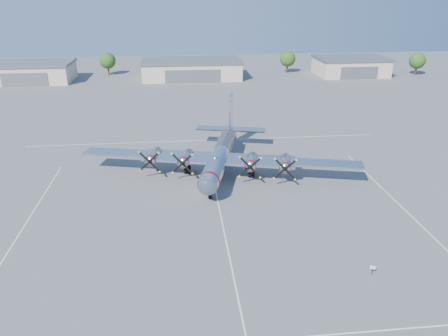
{
  "coord_description": "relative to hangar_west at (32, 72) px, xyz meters",
  "views": [
    {
      "loc": [
        -4.43,
        -46.89,
        24.5
      ],
      "look_at": [
        1.11,
        4.39,
        3.2
      ],
      "focal_mm": 35.0,
      "sensor_mm": 36.0,
      "label": 1
    }
  ],
  "objects": [
    {
      "name": "tree_west",
      "position": [
        20.0,
        8.04,
        1.51
      ],
      "size": [
        4.8,
        4.8,
        6.64
      ],
      "color": "#382619",
      "rests_on": "ground"
    },
    {
      "name": "ground",
      "position": [
        45.0,
        -81.96,
        -2.71
      ],
      "size": [
        260.0,
        260.0,
        0.0
      ],
      "primitive_type": "plane",
      "color": "#58585A",
      "rests_on": "ground"
    },
    {
      "name": "main_bomber_b29",
      "position": [
        46.38,
        -70.85,
        -2.71
      ],
      "size": [
        44.28,
        35.41,
        8.61
      ],
      "primitive_type": null,
      "rotation": [
        0.0,
        0.0,
        -0.25
      ],
      "color": "silver",
      "rests_on": "ground"
    },
    {
      "name": "hangar_center",
      "position": [
        45.0,
        -0.0,
        -0.0
      ],
      "size": [
        28.6,
        14.6,
        5.4
      ],
      "color": "#BEB397",
      "rests_on": "ground"
    },
    {
      "name": "tree_far_east",
      "position": [
        113.0,
        -1.96,
        1.51
      ],
      "size": [
        4.8,
        4.8,
        6.64
      ],
      "color": "#382619",
      "rests_on": "ground"
    },
    {
      "name": "tree_east",
      "position": [
        75.0,
        6.04,
        1.51
      ],
      "size": [
        4.8,
        4.8,
        6.64
      ],
      "color": "#382619",
      "rests_on": "ground"
    },
    {
      "name": "hangar_east",
      "position": [
        93.0,
        0.0,
        0.0
      ],
      "size": [
        20.6,
        14.6,
        5.4
      ],
      "color": "#BEB397",
      "rests_on": "ground"
    },
    {
      "name": "hangar_west",
      "position": [
        0.0,
        0.0,
        0.0
      ],
      "size": [
        22.6,
        14.6,
        5.4
      ],
      "color": "#BEB397",
      "rests_on": "ground"
    },
    {
      "name": "info_placard",
      "position": [
        57.77,
        -96.99,
        -2.08
      ],
      "size": [
        0.46,
        0.21,
        0.91
      ],
      "rotation": [
        0.0,
        0.0,
        -0.37
      ],
      "color": "black",
      "rests_on": "ground"
    },
    {
      "name": "parking_lines",
      "position": [
        45.0,
        -83.71,
        -2.71
      ],
      "size": [
        60.0,
        50.08,
        0.01
      ],
      "color": "silver",
      "rests_on": "ground"
    }
  ]
}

